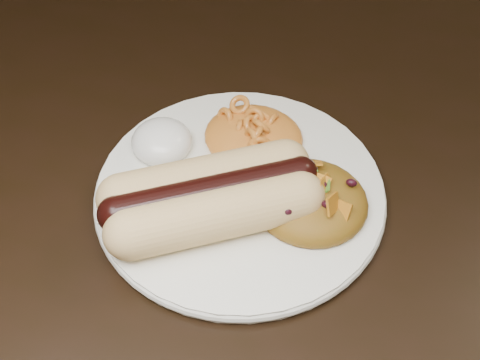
% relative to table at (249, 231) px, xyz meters
% --- Properties ---
extents(table, '(1.60, 0.90, 0.75)m').
position_rel_table_xyz_m(table, '(0.00, 0.00, 0.00)').
color(table, black).
rests_on(table, floor).
extents(plate, '(0.30, 0.30, 0.01)m').
position_rel_table_xyz_m(plate, '(0.00, -0.04, 0.10)').
color(plate, white).
rests_on(plate, table).
extents(hotdog, '(0.14, 0.14, 0.04)m').
position_rel_table_xyz_m(hotdog, '(-0.01, -0.07, 0.13)').
color(hotdog, '#E2B387').
rests_on(hotdog, plate).
extents(mac_and_cheese, '(0.09, 0.09, 0.03)m').
position_rel_table_xyz_m(mac_and_cheese, '(-0.00, 0.02, 0.12)').
color(mac_and_cheese, gold).
rests_on(mac_and_cheese, plate).
extents(sour_cream, '(0.05, 0.05, 0.03)m').
position_rel_table_xyz_m(sour_cream, '(-0.08, -0.01, 0.12)').
color(sour_cream, white).
rests_on(sour_cream, plate).
extents(taco_salad, '(0.09, 0.09, 0.04)m').
position_rel_table_xyz_m(taco_salad, '(0.06, -0.04, 0.12)').
color(taco_salad, '#A43413').
rests_on(taco_salad, plate).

